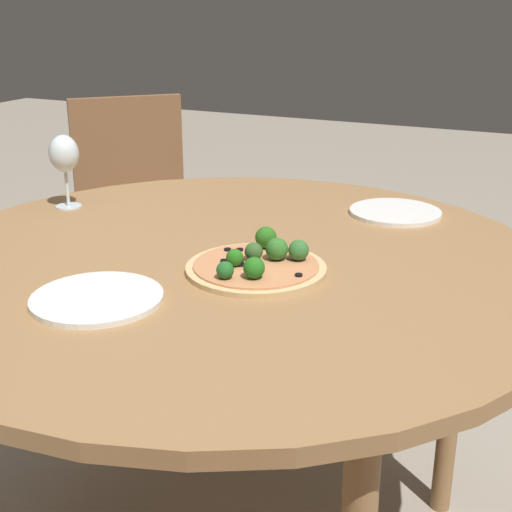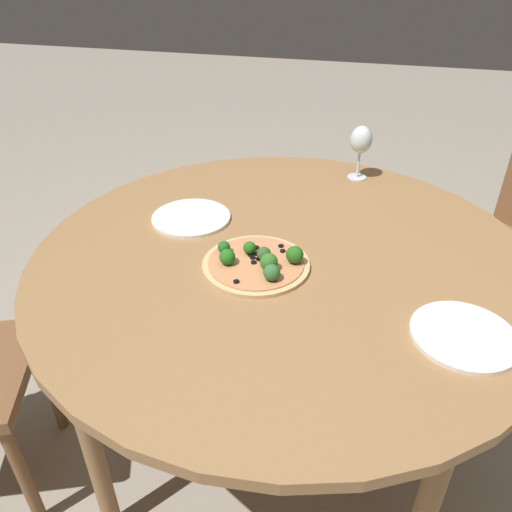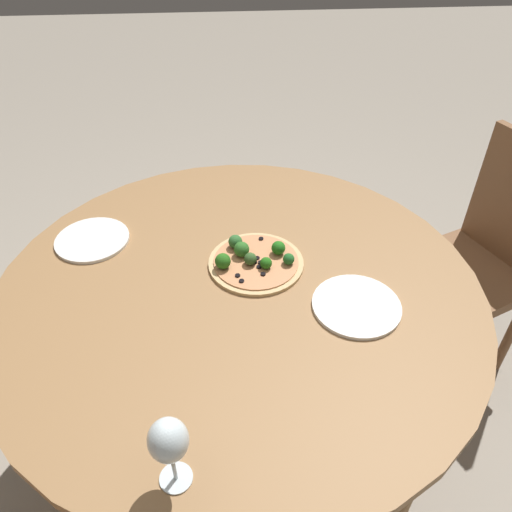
% 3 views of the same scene
% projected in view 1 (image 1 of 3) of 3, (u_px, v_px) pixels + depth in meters
% --- Properties ---
extents(dining_table, '(1.29, 1.29, 0.77)m').
position_uv_depth(dining_table, '(230.00, 286.00, 1.43)').
color(dining_table, olive).
rests_on(dining_table, ground_plane).
extents(chair, '(0.57, 0.57, 0.93)m').
position_uv_depth(chair, '(138.00, 227.00, 2.44)').
color(chair, brown).
rests_on(chair, ground_plane).
extents(pizza, '(0.26, 0.26, 0.06)m').
position_uv_depth(pizza, '(258.00, 263.00, 1.33)').
color(pizza, tan).
rests_on(pizza, dining_table).
extents(wine_glass, '(0.07, 0.07, 0.18)m').
position_uv_depth(wine_glass, '(64.00, 156.00, 1.69)').
color(wine_glass, silver).
rests_on(wine_glass, dining_table).
extents(plate_near, '(0.21, 0.21, 0.01)m').
position_uv_depth(plate_near, '(395.00, 212.00, 1.68)').
color(plate_near, white).
rests_on(plate_near, dining_table).
extents(plate_far, '(0.22, 0.22, 0.01)m').
position_uv_depth(plate_far, '(97.00, 298.00, 1.20)').
color(plate_far, white).
rests_on(plate_far, dining_table).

